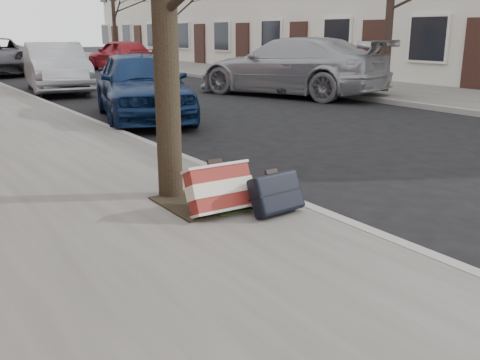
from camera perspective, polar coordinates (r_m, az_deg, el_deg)
ground at (r=5.69m, az=20.66°, el=-3.02°), size 120.00×120.00×0.00m
far_sidewalk at (r=21.92m, az=0.43°, el=11.22°), size 4.00×70.00×0.12m
dirt_patch at (r=5.19m, az=-3.57°, el=-2.29°), size 0.85×0.85×0.02m
suitcase_red at (r=4.81m, az=-2.16°, el=-0.97°), size 0.60×0.34×0.46m
suitcase_navy at (r=4.81m, az=3.88°, el=-1.38°), size 0.52×0.33×0.40m
car_near_front at (r=11.03m, az=-10.44°, el=9.97°), size 2.66×4.34×1.38m
car_near_mid at (r=16.77m, az=-19.05°, el=11.29°), size 2.12×4.48×1.42m
car_far_front at (r=15.05m, az=5.39°, el=11.96°), size 3.92×5.86×1.58m
car_far_back at (r=25.12m, az=-12.61°, el=12.89°), size 2.08×4.28×1.41m
tree_far_b at (r=25.83m, az=-7.19°, el=17.67°), size 0.21×0.21×5.20m
tree_far_c at (r=32.61m, az=-13.34°, el=16.89°), size 0.21×0.21×5.15m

